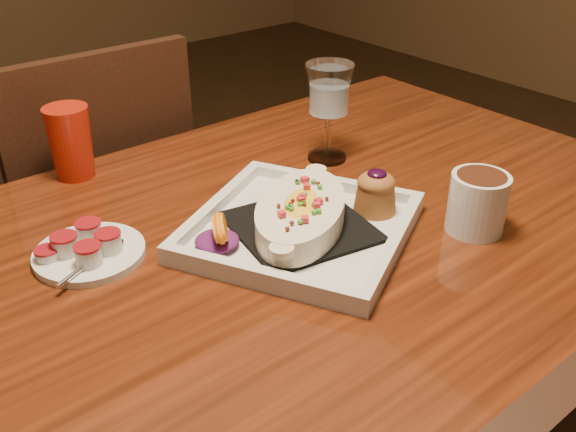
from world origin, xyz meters
TOP-DOWN VIEW (x-y plane):
  - table at (0.00, 0.00)m, footprint 1.50×0.90m
  - chair_far at (-0.00, 0.63)m, footprint 0.42×0.42m
  - plate at (0.08, -0.01)m, footprint 0.42×0.42m
  - coffee_mug at (0.30, -0.17)m, footprint 0.12×0.09m
  - goblet at (0.29, 0.17)m, footprint 0.09×0.09m
  - saucer at (-0.20, 0.13)m, footprint 0.16×0.16m
  - creamer_loose at (-0.25, 0.15)m, footprint 0.04×0.04m
  - red_tumbler at (-0.10, 0.40)m, footprint 0.08×0.08m

SIDE VIEW (x-z plane):
  - chair_far at x=0.00m, z-range 0.04..0.97m
  - table at x=0.00m, z-range 0.28..1.03m
  - saucer at x=-0.20m, z-range 0.71..0.82m
  - creamer_loose at x=-0.25m, z-range 0.75..0.78m
  - plate at x=0.08m, z-range 0.74..0.82m
  - coffee_mug at x=0.30m, z-range 0.75..0.85m
  - red_tumbler at x=-0.10m, z-range 0.75..0.88m
  - goblet at x=0.29m, z-range 0.79..0.97m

